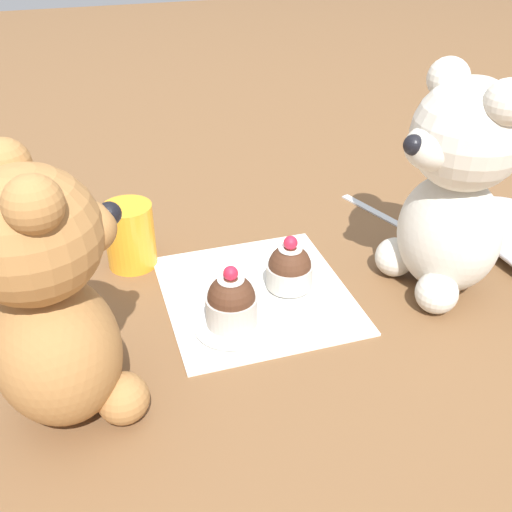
{
  "coord_description": "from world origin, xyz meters",
  "views": [
    {
      "loc": [
        0.56,
        -0.18,
        0.43
      ],
      "look_at": [
        0.0,
        0.0,
        0.06
      ],
      "focal_mm": 42.0,
      "sensor_mm": 36.0,
      "label": 1
    }
  ],
  "objects_px": {
    "saucer_plate": "(232,323)",
    "juice_glass": "(130,236)",
    "cupcake_near_cream_bear": "(290,269)",
    "cupcake_near_tan_bear": "(231,302)",
    "teddy_bear_tan": "(50,302)",
    "teddy_bear_cream": "(455,188)",
    "teaspoon": "(373,210)"
  },
  "relations": [
    {
      "from": "teddy_bear_cream",
      "to": "juice_glass",
      "type": "relative_size",
      "value": 3.14
    },
    {
      "from": "cupcake_near_cream_bear",
      "to": "cupcake_near_tan_bear",
      "type": "distance_m",
      "value": 0.1
    },
    {
      "from": "teddy_bear_tan",
      "to": "juice_glass",
      "type": "height_order",
      "value": "teddy_bear_tan"
    },
    {
      "from": "cupcake_near_tan_bear",
      "to": "juice_glass",
      "type": "distance_m",
      "value": 0.19
    },
    {
      "from": "cupcake_near_tan_bear",
      "to": "juice_glass",
      "type": "bearing_deg",
      "value": -152.62
    },
    {
      "from": "teddy_bear_tan",
      "to": "cupcake_near_cream_bear",
      "type": "distance_m",
      "value": 0.3
    },
    {
      "from": "teaspoon",
      "to": "cupcake_near_cream_bear",
      "type": "bearing_deg",
      "value": -70.19
    },
    {
      "from": "juice_glass",
      "to": "teaspoon",
      "type": "distance_m",
      "value": 0.37
    },
    {
      "from": "teddy_bear_cream",
      "to": "cupcake_near_cream_bear",
      "type": "height_order",
      "value": "teddy_bear_cream"
    },
    {
      "from": "teddy_bear_tan",
      "to": "saucer_plate",
      "type": "relative_size",
      "value": 2.99
    },
    {
      "from": "teddy_bear_tan",
      "to": "cupcake_near_cream_bear",
      "type": "relative_size",
      "value": 3.76
    },
    {
      "from": "juice_glass",
      "to": "teddy_bear_tan",
      "type": "bearing_deg",
      "value": -20.7
    },
    {
      "from": "juice_glass",
      "to": "teaspoon",
      "type": "xyz_separation_m",
      "value": [
        -0.04,
        0.37,
        -0.04
      ]
    },
    {
      "from": "saucer_plate",
      "to": "juice_glass",
      "type": "bearing_deg",
      "value": -152.62
    },
    {
      "from": "saucer_plate",
      "to": "cupcake_near_tan_bear",
      "type": "height_order",
      "value": "cupcake_near_tan_bear"
    },
    {
      "from": "teddy_bear_tan",
      "to": "cupcake_near_tan_bear",
      "type": "xyz_separation_m",
      "value": [
        -0.06,
        0.18,
        -0.09
      ]
    },
    {
      "from": "teddy_bear_tan",
      "to": "cupcake_near_tan_bear",
      "type": "height_order",
      "value": "teddy_bear_tan"
    },
    {
      "from": "saucer_plate",
      "to": "teddy_bear_tan",
      "type": "bearing_deg",
      "value": -69.95
    },
    {
      "from": "juice_glass",
      "to": "cupcake_near_cream_bear",
      "type": "bearing_deg",
      "value": 56.84
    },
    {
      "from": "teddy_bear_cream",
      "to": "teaspoon",
      "type": "xyz_separation_m",
      "value": [
        -0.2,
        0.01,
        -0.13
      ]
    },
    {
      "from": "saucer_plate",
      "to": "teaspoon",
      "type": "xyz_separation_m",
      "value": [
        -0.21,
        0.28,
        -0.01
      ]
    },
    {
      "from": "teaspoon",
      "to": "teddy_bear_tan",
      "type": "bearing_deg",
      "value": -77.93
    },
    {
      "from": "teddy_bear_cream",
      "to": "saucer_plate",
      "type": "relative_size",
      "value": 3.1
    },
    {
      "from": "teddy_bear_cream",
      "to": "teddy_bear_tan",
      "type": "bearing_deg",
      "value": -86.83
    },
    {
      "from": "cupcake_near_cream_bear",
      "to": "juice_glass",
      "type": "xyz_separation_m",
      "value": [
        -0.11,
        -0.18,
        0.01
      ]
    },
    {
      "from": "saucer_plate",
      "to": "juice_glass",
      "type": "relative_size",
      "value": 1.01
    },
    {
      "from": "teddy_bear_tan",
      "to": "saucer_plate",
      "type": "height_order",
      "value": "teddy_bear_tan"
    },
    {
      "from": "teddy_bear_cream",
      "to": "cupcake_near_tan_bear",
      "type": "relative_size",
      "value": 3.64
    },
    {
      "from": "teddy_bear_tan",
      "to": "saucer_plate",
      "type": "bearing_deg",
      "value": -85.92
    },
    {
      "from": "teddy_bear_cream",
      "to": "cupcake_near_tan_bear",
      "type": "bearing_deg",
      "value": -94.28
    },
    {
      "from": "teddy_bear_cream",
      "to": "teaspoon",
      "type": "relative_size",
      "value": 2.18
    },
    {
      "from": "teddy_bear_cream",
      "to": "juice_glass",
      "type": "height_order",
      "value": "teddy_bear_cream"
    }
  ]
}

